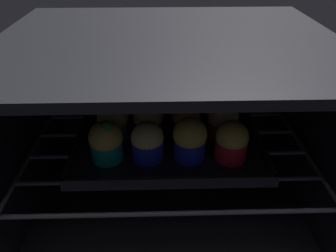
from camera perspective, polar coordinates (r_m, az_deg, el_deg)
The scene contains 15 objects.
oven_cavity at distance 68.99cm, azimuth -0.09°, elevation 1.25°, with size 59.00×47.00×37.00cm.
oven_rack at distance 67.25cm, azimuth 0.01°, elevation -3.08°, with size 54.80×42.00×0.80cm.
baking_tray at distance 67.06cm, azimuth 0.00°, elevation -2.07°, with size 36.34×28.98×2.20cm.
muffin_row0_col0 at distance 59.53cm, azimuth -10.68°, elevation -2.65°, with size 6.07×6.07×8.11cm.
muffin_row0_col1 at distance 58.95cm, azimuth -3.59°, elevation -2.77°, with size 5.90×5.90×7.30cm.
muffin_row0_col2 at distance 58.84cm, azimuth 3.80°, elevation -2.35°, with size 6.11×6.11×8.04cm.
muffin_row0_col3 at distance 59.77cm, azimuth 10.97°, elevation -2.68°, with size 5.84×5.84×7.58cm.
muffin_row1_col0 at distance 65.37cm, azimuth -9.50°, elevation 0.75°, with size 6.22×6.22×7.62cm.
muffin_row1_col1 at distance 64.80cm, azimuth -3.42°, elevation 0.77°, with size 5.86×5.86×7.45cm.
muffin_row1_col2 at distance 65.30cm, azimuth 3.17°, elevation 0.92°, with size 5.75×5.75×7.26cm.
muffin_row1_col3 at distance 65.81cm, azimuth 9.44°, elevation 1.08°, with size 6.25×6.25×7.70cm.
muffin_row2_col0 at distance 72.09cm, azimuth -8.87°, elevation 3.89°, with size 6.03×6.03×7.50cm.
muffin_row2_col1 at distance 71.42cm, azimuth -2.95°, elevation 4.30°, with size 5.99×5.99×8.19cm.
muffin_row2_col2 at distance 71.68cm, azimuth 2.80°, elevation 4.26°, with size 5.75×5.75×7.71cm.
muffin_row2_col3 at distance 72.38cm, azimuth 8.48°, elevation 4.23°, with size 5.82×5.82×8.00cm.
Camera 1 is at (-1.57, -33.20, 51.98)cm, focal length 35.16 mm.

